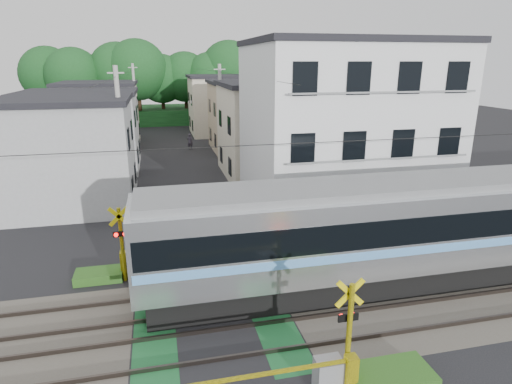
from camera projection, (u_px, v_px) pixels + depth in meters
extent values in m
plane|color=black|center=(214.00, 323.00, 14.00)|extent=(120.00, 120.00, 0.00)
cube|color=#47423A|center=(214.00, 323.00, 14.00)|extent=(120.00, 6.00, 0.00)
cube|color=black|center=(214.00, 323.00, 14.00)|extent=(5.20, 120.00, 0.00)
cube|color=#145126|center=(155.00, 330.00, 13.59)|extent=(1.30, 6.00, 0.00)
cube|color=#145126|center=(270.00, 315.00, 14.41)|extent=(1.30, 6.00, 0.00)
cube|color=#3F3833|center=(223.00, 358.00, 12.21)|extent=(120.00, 0.08, 0.14)
cube|color=#3F3833|center=(216.00, 330.00, 13.52)|extent=(120.00, 0.08, 0.14)
cube|color=#3F3833|center=(212.00, 312.00, 14.45)|extent=(120.00, 0.08, 0.14)
cube|color=#3F3833|center=(207.00, 292.00, 15.75)|extent=(120.00, 0.08, 0.14)
cube|color=black|center=(396.00, 269.00, 16.54)|extent=(18.80, 2.59, 0.98)
cube|color=black|center=(221.00, 294.00, 15.12)|extent=(2.61, 2.39, 0.65)
cube|color=silver|center=(401.00, 223.00, 15.98)|extent=(19.59, 3.05, 2.83)
cube|color=black|center=(402.00, 215.00, 15.89)|extent=(19.27, 3.09, 0.96)
cube|color=#599BE0|center=(400.00, 233.00, 16.10)|extent=(19.39, 3.08, 0.30)
cube|color=slate|center=(405.00, 184.00, 15.53)|extent=(19.20, 2.50, 0.26)
cube|color=black|center=(130.00, 236.00, 13.76)|extent=(0.10, 2.62, 1.70)
cylinder|color=yellow|center=(349.00, 337.00, 10.86)|extent=(0.14, 0.14, 3.00)
cube|color=yellow|center=(350.00, 293.00, 10.60)|extent=(0.77, 0.05, 0.77)
cube|color=yellow|center=(350.00, 293.00, 10.60)|extent=(0.77, 0.05, 0.77)
cube|color=black|center=(348.00, 318.00, 10.80)|extent=(0.55, 0.05, 0.20)
sphere|color=#FF0C07|center=(341.00, 317.00, 10.82)|extent=(0.16, 0.16, 0.16)
sphere|color=#FF0C07|center=(353.00, 315.00, 10.89)|extent=(0.16, 0.16, 0.16)
cube|color=gray|center=(328.00, 374.00, 11.06)|extent=(0.70, 0.50, 0.90)
cube|color=yellow|center=(350.00, 375.00, 10.90)|extent=(0.30, 0.30, 1.10)
cube|color=yellow|center=(265.00, 374.00, 10.29)|extent=(4.20, 0.08, 0.08)
cylinder|color=yellow|center=(122.00, 245.00, 16.27)|extent=(0.14, 0.14, 3.00)
cube|color=yellow|center=(119.00, 216.00, 15.83)|extent=(0.77, 0.05, 0.77)
cube|color=yellow|center=(119.00, 216.00, 15.83)|extent=(0.77, 0.05, 0.77)
cube|color=black|center=(121.00, 234.00, 16.03)|extent=(0.55, 0.05, 0.20)
sphere|color=#FF0C07|center=(116.00, 235.00, 15.94)|extent=(0.16, 0.16, 0.16)
sphere|color=#FF0C07|center=(125.00, 234.00, 16.01)|extent=(0.16, 0.16, 0.16)
cube|color=gray|center=(138.00, 269.00, 16.69)|extent=(0.70, 0.50, 0.90)
cube|color=yellow|center=(125.00, 265.00, 16.78)|extent=(0.30, 0.30, 1.10)
cube|color=yellow|center=(182.00, 249.00, 17.13)|extent=(4.20, 0.08, 0.08)
cube|color=white|center=(343.00, 132.00, 23.36)|extent=(10.00, 8.00, 9.00)
cube|color=black|center=(348.00, 42.00, 22.00)|extent=(10.20, 8.16, 0.30)
cube|color=black|center=(301.00, 213.00, 19.69)|extent=(1.10, 0.06, 1.40)
cube|color=black|center=(350.00, 209.00, 20.22)|extent=(1.10, 0.06, 1.40)
cube|color=black|center=(397.00, 205.00, 20.75)|extent=(1.10, 0.06, 1.40)
cube|color=black|center=(441.00, 202.00, 21.27)|extent=(1.10, 0.06, 1.40)
cube|color=gray|center=(375.00, 221.00, 20.46)|extent=(9.00, 0.06, 0.08)
cube|color=black|center=(303.00, 149.00, 18.81)|extent=(1.10, 0.06, 1.40)
cube|color=black|center=(354.00, 147.00, 19.34)|extent=(1.10, 0.06, 1.40)
cube|color=black|center=(403.00, 144.00, 19.87)|extent=(1.10, 0.06, 1.40)
cube|color=black|center=(449.00, 142.00, 20.39)|extent=(1.10, 0.06, 1.40)
cube|color=gray|center=(381.00, 159.00, 19.58)|extent=(9.00, 0.06, 0.08)
cube|color=black|center=(305.00, 79.00, 17.93)|extent=(1.10, 0.06, 1.40)
cube|color=black|center=(359.00, 78.00, 18.46)|extent=(1.10, 0.06, 1.40)
cube|color=black|center=(410.00, 78.00, 18.99)|extent=(1.10, 0.06, 1.40)
cube|color=black|center=(458.00, 77.00, 19.51)|extent=(1.10, 0.06, 1.40)
cube|color=gray|center=(387.00, 92.00, 18.70)|extent=(9.00, 0.06, 0.08)
cube|color=#A6A8AB|center=(69.00, 155.00, 24.76)|extent=(7.00, 7.00, 6.00)
cube|color=black|center=(62.00, 100.00, 23.84)|extent=(7.35, 7.35, 0.30)
cube|color=black|center=(133.00, 187.00, 24.39)|extent=(0.06, 1.00, 1.20)
cube|color=black|center=(135.00, 173.00, 27.65)|extent=(0.06, 1.00, 1.20)
cube|color=black|center=(129.00, 139.00, 23.57)|extent=(0.06, 1.00, 1.20)
cube|color=black|center=(132.00, 129.00, 26.83)|extent=(0.06, 1.00, 1.20)
cube|color=beige|center=(272.00, 132.00, 31.28)|extent=(7.00, 8.00, 6.50)
cube|color=black|center=(273.00, 84.00, 30.28)|extent=(7.35, 8.40, 0.30)
cube|color=black|center=(230.00, 167.00, 29.23)|extent=(0.06, 1.00, 1.20)
cube|color=black|center=(221.00, 155.00, 32.96)|extent=(0.06, 1.00, 1.20)
cube|color=black|center=(229.00, 126.00, 28.41)|extent=(0.06, 1.00, 1.20)
cube|color=black|center=(220.00, 118.00, 32.13)|extent=(0.06, 1.00, 1.20)
cube|color=#A6A8AB|center=(83.00, 133.00, 33.07)|extent=(8.00, 7.00, 5.80)
cube|color=black|center=(79.00, 92.00, 32.17)|extent=(8.40, 7.35, 0.30)
cube|color=black|center=(138.00, 155.00, 32.78)|extent=(0.06, 1.00, 1.20)
cube|color=black|center=(139.00, 147.00, 36.04)|extent=(0.06, 1.00, 1.20)
cube|color=black|center=(135.00, 118.00, 31.95)|extent=(0.06, 1.00, 1.20)
cube|color=black|center=(137.00, 113.00, 35.21)|extent=(0.06, 1.00, 1.20)
cube|color=tan|center=(249.00, 117.00, 40.72)|extent=(7.00, 7.00, 6.20)
cube|color=black|center=(249.00, 82.00, 39.77)|extent=(7.35, 7.35, 0.30)
cube|color=black|center=(215.00, 140.00, 38.86)|extent=(0.06, 1.00, 1.20)
cube|color=black|center=(210.00, 134.00, 42.12)|extent=(0.06, 1.00, 1.20)
cube|color=black|center=(214.00, 109.00, 38.04)|extent=(0.06, 1.00, 1.20)
cube|color=black|center=(210.00, 105.00, 41.30)|extent=(0.06, 1.00, 1.20)
cube|color=beige|center=(101.00, 116.00, 42.40)|extent=(7.00, 8.00, 6.00)
cube|color=black|center=(97.00, 83.00, 41.47)|extent=(7.35, 8.40, 0.30)
cube|color=black|center=(138.00, 135.00, 41.79)|extent=(0.06, 1.00, 1.20)
cube|color=black|center=(139.00, 129.00, 45.52)|extent=(0.06, 1.00, 1.20)
cube|color=black|center=(136.00, 106.00, 40.97)|extent=(0.06, 1.00, 1.20)
cube|color=black|center=(137.00, 102.00, 44.70)|extent=(0.06, 1.00, 1.20)
cube|color=beige|center=(225.00, 106.00, 49.86)|extent=(8.00, 7.00, 6.40)
cube|color=black|center=(225.00, 76.00, 48.88)|extent=(8.40, 7.35, 0.30)
cube|color=black|center=(192.00, 125.00, 47.92)|extent=(0.06, 1.00, 1.20)
cube|color=black|center=(190.00, 121.00, 51.18)|extent=(0.06, 1.00, 1.20)
cube|color=black|center=(191.00, 100.00, 47.10)|extent=(0.06, 1.00, 1.20)
cube|color=black|center=(189.00, 97.00, 50.36)|extent=(0.06, 1.00, 1.20)
cube|color=#194B1E|center=(167.00, 114.00, 60.28)|extent=(40.00, 10.00, 2.00)
cylinder|color=#332114|center=(53.00, 106.00, 56.24)|extent=(0.50, 0.50, 5.06)
sphere|color=#194B1E|center=(48.00, 74.00, 55.06)|extent=(7.08, 7.08, 7.08)
cylinder|color=#332114|center=(78.00, 108.00, 54.51)|extent=(0.50, 0.50, 4.96)
sphere|color=#194B1E|center=(74.00, 76.00, 53.35)|extent=(6.95, 6.95, 6.95)
cylinder|color=#332114|center=(101.00, 107.00, 57.74)|extent=(0.50, 0.50, 4.55)
sphere|color=#194B1E|center=(99.00, 79.00, 56.67)|extent=(6.37, 6.37, 6.37)
cylinder|color=#332114|center=(121.00, 105.00, 56.50)|extent=(0.50, 0.50, 5.31)
sphere|color=#194B1E|center=(118.00, 72.00, 55.26)|extent=(7.44, 7.44, 7.44)
cylinder|color=#332114|center=(140.00, 105.00, 55.91)|extent=(0.50, 0.50, 5.49)
sphere|color=#194B1E|center=(137.00, 70.00, 54.62)|extent=(7.69, 7.69, 7.69)
cylinder|color=#332114|center=(163.00, 107.00, 58.06)|extent=(0.50, 0.50, 4.58)
sphere|color=#194B1E|center=(162.00, 79.00, 56.99)|extent=(6.41, 6.41, 6.41)
cylinder|color=#332114|center=(186.00, 105.00, 58.65)|extent=(0.50, 0.50, 4.74)
sphere|color=#194B1E|center=(185.00, 77.00, 57.54)|extent=(6.64, 6.64, 6.64)
cylinder|color=#332114|center=(212.00, 106.00, 57.86)|extent=(0.50, 0.50, 4.71)
sphere|color=#194B1E|center=(211.00, 77.00, 56.75)|extent=(6.59, 6.59, 6.59)
cylinder|color=#332114|center=(230.00, 103.00, 58.16)|extent=(0.50, 0.50, 5.45)
sphere|color=#194B1E|center=(229.00, 70.00, 56.88)|extent=(7.63, 7.63, 7.63)
cylinder|color=#332114|center=(244.00, 101.00, 61.72)|extent=(0.50, 0.50, 5.49)
sphere|color=#194B1E|center=(244.00, 69.00, 60.43)|extent=(7.68, 7.68, 7.68)
cylinder|color=#332114|center=(267.00, 104.00, 61.67)|extent=(0.50, 0.50, 4.45)
sphere|color=#194B1E|center=(267.00, 79.00, 60.63)|extent=(6.23, 6.23, 6.23)
cube|color=black|center=(377.00, 140.00, 14.77)|extent=(60.00, 0.02, 0.02)
cylinder|color=#A5A5A0|center=(122.00, 139.00, 24.21)|extent=(0.26, 0.26, 8.00)
cube|color=#A5A5A0|center=(116.00, 73.00, 23.15)|extent=(0.90, 0.08, 0.08)
cylinder|color=#A5A5A0|center=(221.00, 116.00, 34.10)|extent=(0.26, 0.26, 8.00)
cube|color=#A5A5A0|center=(220.00, 69.00, 33.04)|extent=(0.90, 0.08, 0.08)
cylinder|color=#A5A5A0|center=(136.00, 104.00, 43.77)|extent=(0.26, 0.26, 8.00)
cube|color=#A5A5A0|center=(133.00, 67.00, 42.71)|extent=(0.90, 0.08, 0.08)
cube|color=black|center=(127.00, 72.00, 32.99)|extent=(0.02, 42.00, 0.02)
cube|color=black|center=(217.00, 72.00, 34.50)|extent=(0.02, 42.00, 0.02)
imported|color=#38323F|center=(190.00, 142.00, 41.24)|extent=(0.66, 0.54, 1.55)
cube|color=#2D5E1E|center=(391.00, 377.00, 11.31)|extent=(2.20, 1.20, 0.40)
cube|color=#2D5E1E|center=(99.00, 275.00, 16.72)|extent=(1.80, 1.00, 0.36)
cube|color=#2D5E1E|center=(313.00, 262.00, 17.93)|extent=(1.50, 0.90, 0.30)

